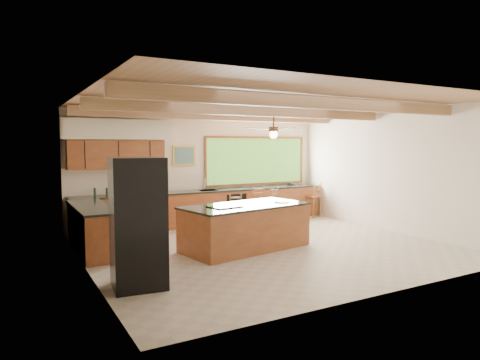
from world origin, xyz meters
TOP-DOWN VIEW (x-y plane):
  - ground at (0.00, 0.00)m, footprint 7.20×7.20m
  - room_shell at (-0.17, 0.65)m, footprint 7.27×6.54m
  - counter_run at (-0.82, 2.52)m, footprint 7.12×3.10m
  - island at (-0.47, 0.05)m, footprint 2.79×1.66m
  - refrigerator at (-3.05, -1.23)m, footprint 0.83×0.81m
  - bar_stool_a at (0.10, 1.55)m, footprint 0.43×0.43m
  - bar_stool_b at (1.69, 2.40)m, footprint 0.41×0.41m
  - bar_stool_c at (1.29, 2.40)m, footprint 0.49×0.49m
  - bar_stool_d at (3.20, 2.40)m, footprint 0.41×0.41m

SIDE VIEW (x-z plane):
  - ground at x=0.00m, z-range 0.00..0.00m
  - island at x=-0.47m, z-range -0.01..0.92m
  - counter_run at x=-0.82m, z-range -0.16..1.09m
  - bar_stool_a at x=0.10m, z-range 0.09..1.05m
  - bar_stool_b at x=1.69m, z-range 0.09..1.07m
  - bar_stool_c at x=1.29m, z-range 0.09..1.12m
  - bar_stool_d at x=3.20m, z-range 0.10..1.12m
  - refrigerator at x=-3.05m, z-range 0.00..1.95m
  - room_shell at x=-0.17m, z-range 0.70..3.72m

